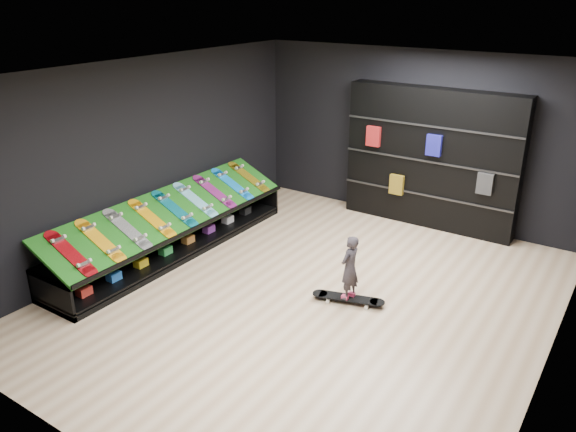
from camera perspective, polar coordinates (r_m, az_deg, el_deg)
The scene contains 20 objects.
floor at distance 7.81m, azimuth 2.26°, elevation -8.05°, with size 6.00×7.00×0.01m, color beige.
ceiling at distance 6.81m, azimuth 2.65°, elevation 14.32°, with size 6.00×7.00×0.01m, color white.
wall_back at distance 10.20m, azimuth 12.84°, elevation 7.86°, with size 6.00×0.02×3.00m, color black.
wall_front at distance 4.82m, azimuth -20.13°, elevation -9.60°, with size 6.00×0.02×3.00m, color black.
wall_left at distance 9.02m, azimuth -14.14°, elevation 5.88°, with size 0.02×7.00×3.00m, color black.
wall_right at distance 6.29m, azimuth 26.51°, elevation -3.03°, with size 0.02×7.00×3.00m, color black.
display_rack at distance 9.13m, azimuth -11.49°, elevation -2.06°, with size 0.90×4.50×0.50m, color black, non-canonical shape.
turf_ramp at distance 8.92m, azimuth -11.48°, elevation 0.57°, with size 1.00×4.50×0.04m, color #12560D.
back_shelving at distance 9.99m, azimuth 14.33°, elevation 5.65°, with size 3.01×0.35×2.41m, color black.
floor_skateboard at distance 7.65m, azimuth 6.13°, elevation -8.47°, with size 0.98×0.22×0.09m, color black, non-canonical shape.
child at distance 7.49m, azimuth 6.23°, elevation -6.42°, with size 0.20×0.14×0.53m, color black.
display_board_0 at distance 7.80m, azimuth -21.22°, elevation -3.57°, with size 0.98×0.22×0.09m, color red, non-canonical shape.
display_board_1 at distance 8.05m, azimuth -18.53°, elevation -2.40°, with size 0.98×0.22×0.09m, color orange, non-canonical shape.
display_board_2 at distance 8.31m, azimuth -16.00°, elevation -1.29°, with size 0.98×0.22×0.09m, color black, non-canonical shape.
display_board_3 at distance 8.60m, azimuth -13.64°, elevation -0.26°, with size 0.98×0.22×0.09m, color yellow, non-canonical shape.
display_board_4 at distance 8.90m, azimuth -11.44°, elevation 0.71°, with size 0.98×0.22×0.09m, color #0C8C99, non-canonical shape.
display_board_5 at distance 9.21m, azimuth -9.38°, elevation 1.62°, with size 0.98×0.22×0.09m, color #0CB2E5, non-canonical shape.
display_board_6 at distance 9.54m, azimuth -7.46°, elevation 2.46°, with size 0.98×0.22×0.09m, color #2626BF, non-canonical shape.
display_board_7 at distance 9.88m, azimuth -5.67°, elevation 3.24°, with size 0.98×0.22×0.09m, color blue, non-canonical shape.
display_board_8 at distance 10.24m, azimuth -4.00°, elevation 3.96°, with size 0.98×0.22×0.09m, color yellow, non-canonical shape.
Camera 1 is at (3.48, -5.78, 3.93)m, focal length 35.00 mm.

